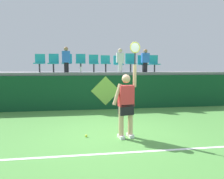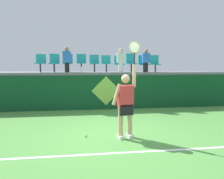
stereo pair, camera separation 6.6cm
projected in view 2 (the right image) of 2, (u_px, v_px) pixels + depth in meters
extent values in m
plane|color=#519342|center=(112.00, 135.00, 5.45)|extent=(40.00, 40.00, 0.00)
cube|color=#0F4223|center=(102.00, 92.00, 8.79)|extent=(11.74, 0.20, 1.48)
cube|color=slate|center=(99.00, 73.00, 10.11)|extent=(11.74, 2.95, 0.12)
cube|color=white|center=(119.00, 153.00, 4.32)|extent=(10.56, 0.08, 0.01)
cube|color=white|center=(120.00, 137.00, 5.22)|extent=(0.17, 0.28, 0.08)
cube|color=white|center=(130.00, 136.00, 5.30)|extent=(0.17, 0.28, 0.08)
cylinder|color=#DBAD84|center=(121.00, 122.00, 5.18)|extent=(0.13, 0.13, 0.83)
cylinder|color=#DBAD84|center=(130.00, 122.00, 5.26)|extent=(0.13, 0.13, 0.83)
cube|color=black|center=(125.00, 109.00, 5.18)|extent=(0.40, 0.29, 0.28)
cube|color=red|center=(125.00, 96.00, 5.14)|extent=(0.42, 0.29, 0.54)
sphere|color=#DBAD84|center=(126.00, 79.00, 5.09)|extent=(0.22, 0.22, 0.22)
cylinder|color=#DBAD84|center=(117.00, 94.00, 5.06)|extent=(0.27, 0.14, 0.55)
cylinder|color=#DBAD84|center=(134.00, 76.00, 5.16)|extent=(0.09, 0.09, 0.58)
cylinder|color=black|center=(134.00, 59.00, 5.11)|extent=(0.03, 0.03, 0.30)
torus|color=gold|center=(135.00, 47.00, 5.08)|extent=(0.28, 0.08, 0.28)
ellipsoid|color=silver|center=(135.00, 47.00, 5.08)|extent=(0.24, 0.06, 0.24)
sphere|color=#D1E533|center=(86.00, 136.00, 5.31)|extent=(0.07, 0.07, 0.07)
cylinder|color=white|center=(81.00, 70.00, 8.65)|extent=(0.06, 0.06, 0.26)
cylinder|color=#38383D|center=(40.00, 68.00, 9.04)|extent=(0.07, 0.07, 0.38)
cube|color=teal|center=(40.00, 63.00, 9.01)|extent=(0.44, 0.42, 0.05)
cube|color=teal|center=(41.00, 58.00, 9.17)|extent=(0.44, 0.04, 0.40)
cylinder|color=#38383D|center=(54.00, 68.00, 9.11)|extent=(0.07, 0.07, 0.37)
cube|color=teal|center=(54.00, 63.00, 9.09)|extent=(0.44, 0.42, 0.05)
cube|color=teal|center=(55.00, 58.00, 9.25)|extent=(0.44, 0.04, 0.42)
cylinder|color=#38383D|center=(68.00, 68.00, 9.19)|extent=(0.07, 0.07, 0.39)
cube|color=teal|center=(68.00, 63.00, 9.17)|extent=(0.44, 0.42, 0.05)
cube|color=teal|center=(68.00, 58.00, 9.33)|extent=(0.44, 0.04, 0.40)
cylinder|color=#38383D|center=(81.00, 68.00, 9.27)|extent=(0.07, 0.07, 0.40)
cube|color=teal|center=(81.00, 63.00, 9.24)|extent=(0.44, 0.42, 0.05)
cube|color=teal|center=(81.00, 58.00, 9.41)|extent=(0.44, 0.04, 0.40)
cylinder|color=#38383D|center=(95.00, 68.00, 9.35)|extent=(0.07, 0.07, 0.37)
cube|color=teal|center=(94.00, 64.00, 9.32)|extent=(0.44, 0.42, 0.05)
cube|color=teal|center=(94.00, 59.00, 9.49)|extent=(0.44, 0.04, 0.40)
cylinder|color=#38383D|center=(106.00, 68.00, 9.42)|extent=(0.07, 0.07, 0.38)
cube|color=teal|center=(106.00, 63.00, 9.39)|extent=(0.44, 0.42, 0.05)
cube|color=teal|center=(106.00, 59.00, 9.56)|extent=(0.44, 0.04, 0.36)
cylinder|color=#38383D|center=(119.00, 69.00, 9.50)|extent=(0.07, 0.07, 0.34)
cube|color=teal|center=(119.00, 64.00, 9.48)|extent=(0.44, 0.42, 0.05)
cube|color=teal|center=(119.00, 60.00, 9.64)|extent=(0.44, 0.04, 0.40)
cylinder|color=#38383D|center=(131.00, 68.00, 9.57)|extent=(0.07, 0.07, 0.38)
cube|color=teal|center=(131.00, 64.00, 9.55)|extent=(0.44, 0.42, 0.05)
cube|color=teal|center=(131.00, 58.00, 9.71)|extent=(0.44, 0.04, 0.46)
cylinder|color=#38383D|center=(144.00, 69.00, 9.65)|extent=(0.07, 0.07, 0.34)
cube|color=teal|center=(144.00, 64.00, 9.63)|extent=(0.44, 0.42, 0.05)
cube|color=teal|center=(143.00, 60.00, 9.79)|extent=(0.44, 0.04, 0.42)
cylinder|color=#38383D|center=(155.00, 68.00, 9.72)|extent=(0.07, 0.07, 0.35)
cube|color=teal|center=(155.00, 64.00, 9.70)|extent=(0.44, 0.42, 0.05)
cube|color=teal|center=(154.00, 59.00, 9.86)|extent=(0.44, 0.04, 0.42)
cylinder|color=black|center=(146.00, 67.00, 9.30)|extent=(0.20, 0.20, 0.44)
cube|color=blue|center=(146.00, 58.00, 9.25)|extent=(0.34, 0.20, 0.44)
sphere|color=#A87A56|center=(146.00, 51.00, 9.22)|extent=(0.19, 0.19, 0.19)
cylinder|color=black|center=(67.00, 68.00, 8.85)|extent=(0.20, 0.20, 0.43)
cube|color=blue|center=(67.00, 57.00, 8.80)|extent=(0.34, 0.20, 0.49)
sphere|color=#A87A56|center=(67.00, 49.00, 8.76)|extent=(0.19, 0.19, 0.19)
cylinder|color=white|center=(121.00, 67.00, 9.11)|extent=(0.20, 0.20, 0.44)
cube|color=white|center=(121.00, 58.00, 9.06)|extent=(0.34, 0.20, 0.44)
sphere|color=beige|center=(121.00, 51.00, 9.02)|extent=(0.20, 0.20, 0.20)
cube|color=#0F4223|center=(106.00, 109.00, 8.79)|extent=(0.90, 0.01, 0.00)
plane|color=#8CC64C|center=(106.00, 91.00, 8.70)|extent=(1.27, 0.00, 1.27)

